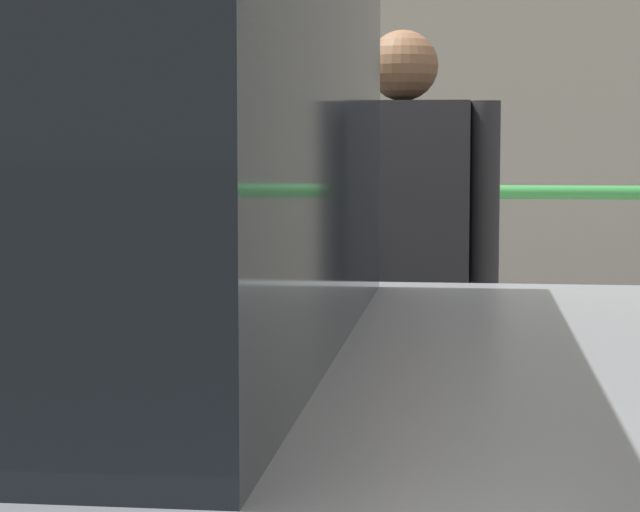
% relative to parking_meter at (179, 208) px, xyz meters
% --- Properties ---
extents(sidewalk_curb, '(36.00, 2.25, 0.15)m').
position_rel_parking_meter_xyz_m(sidewalk_curb, '(0.07, 0.68, -1.14)').
color(sidewalk_curb, '#9E9B93').
rests_on(sidewalk_curb, ground).
extents(parking_meter, '(0.15, 0.16, 1.52)m').
position_rel_parking_meter_xyz_m(parking_meter, '(0.00, 0.00, 0.00)').
color(parking_meter, slate).
rests_on(parking_meter, sidewalk_curb).
extents(pedestrian_at_meter, '(0.60, 0.39, 1.61)m').
position_rel_parking_meter_xyz_m(pedestrian_at_meter, '(0.69, 0.04, -0.16)').
color(pedestrian_at_meter, slate).
rests_on(pedestrian_at_meter, sidewalk_curb).
extents(background_railing, '(24.06, 0.06, 1.09)m').
position_rel_parking_meter_xyz_m(background_railing, '(0.07, 1.66, -0.30)').
color(background_railing, '#2D7A38').
rests_on(background_railing, sidewalk_curb).
extents(backdrop_wall, '(32.00, 0.50, 3.84)m').
position_rel_parking_meter_xyz_m(backdrop_wall, '(0.07, 4.29, 0.70)').
color(backdrop_wall, gray).
rests_on(backdrop_wall, ground).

